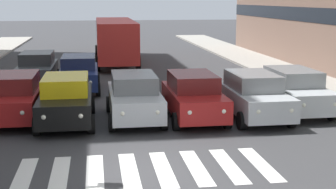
% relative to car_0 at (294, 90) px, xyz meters
% --- Properties ---
extents(ground_plane, '(180.00, 180.00, 0.00)m').
position_rel_car_0_xyz_m(ground_plane, '(6.48, 5.66, -0.89)').
color(ground_plane, '#38383A').
extents(crosswalk_markings, '(6.75, 2.80, 0.01)m').
position_rel_car_0_xyz_m(crosswalk_markings, '(6.48, 5.66, -0.88)').
color(crosswalk_markings, silver).
rests_on(crosswalk_markings, ground_plane).
extents(car_0, '(2.02, 4.44, 1.72)m').
position_rel_car_0_xyz_m(car_0, '(0.00, 0.00, 0.00)').
color(car_0, '#B2B7BC').
rests_on(car_0, ground_plane).
extents(car_1, '(2.02, 4.44, 1.72)m').
position_rel_car_0_xyz_m(car_1, '(1.90, 0.71, 0.00)').
color(car_1, '#B2B7BC').
rests_on(car_1, ground_plane).
extents(car_2, '(2.02, 4.44, 1.72)m').
position_rel_car_0_xyz_m(car_2, '(4.16, 0.49, 0.00)').
color(car_2, maroon).
rests_on(car_2, ground_plane).
extents(car_3, '(2.02, 4.44, 1.72)m').
position_rel_car_0_xyz_m(car_3, '(6.35, 0.29, 0.00)').
color(car_3, '#B2B7BC').
rests_on(car_3, ground_plane).
extents(car_4, '(2.02, 4.44, 1.72)m').
position_rel_car_0_xyz_m(car_4, '(8.82, 0.42, 0.00)').
color(car_4, black).
rests_on(car_4, ground_plane).
extents(car_5, '(2.02, 4.44, 1.72)m').
position_rel_car_0_xyz_m(car_5, '(10.72, -0.31, 0.00)').
color(car_5, maroon).
rests_on(car_5, ground_plane).
extents(car_row2_0, '(2.02, 4.44, 1.72)m').
position_rel_car_0_xyz_m(car_row2_0, '(10.74, -7.79, 0.00)').
color(car_row2_0, '#474C51').
rests_on(car_row2_0, ground_plane).
extents(car_row2_1, '(2.02, 4.44, 1.72)m').
position_rel_car_0_xyz_m(car_row2_1, '(8.56, -5.87, 0.00)').
color(car_row2_1, navy).
rests_on(car_row2_1, ground_plane).
extents(bus_behind_traffic, '(2.78, 10.50, 3.00)m').
position_rel_car_0_xyz_m(bus_behind_traffic, '(6.35, -15.85, 0.97)').
color(bus_behind_traffic, red).
rests_on(bus_behind_traffic, ground_plane).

